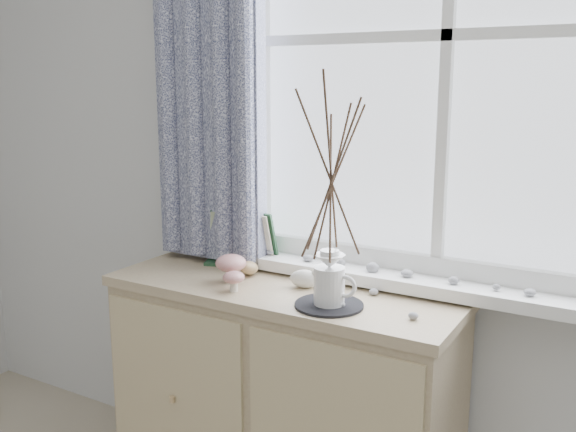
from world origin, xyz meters
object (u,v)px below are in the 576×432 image
object	(u,v)px
toadstool_cluster	(232,267)
twig_pitcher	(331,173)
botanical_book	(237,238)
sideboard	(282,403)

from	to	relation	value
toadstool_cluster	twig_pitcher	bearing A→B (deg)	-3.51
toadstool_cluster	botanical_book	bearing A→B (deg)	119.73
sideboard	twig_pitcher	xyz separation A→B (m)	(0.22, -0.10, 0.83)
sideboard	toadstool_cluster	size ratio (longest dim) A/B	7.59
twig_pitcher	sideboard	bearing A→B (deg)	145.97
toadstool_cluster	sideboard	bearing A→B (deg)	26.61
botanical_book	toadstool_cluster	xyz separation A→B (m)	(0.11, -0.19, -0.05)
twig_pitcher	toadstool_cluster	bearing A→B (deg)	166.01
sideboard	toadstool_cluster	distance (m)	0.51
toadstool_cluster	twig_pitcher	world-z (taller)	twig_pitcher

